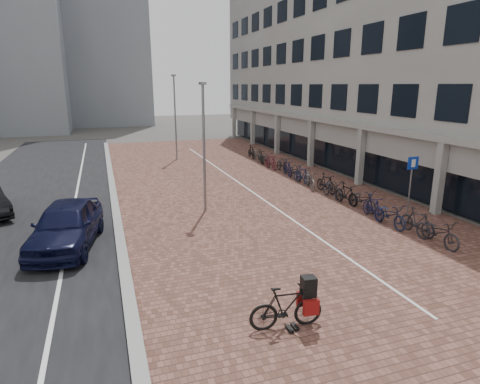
# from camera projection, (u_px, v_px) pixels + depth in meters

# --- Properties ---
(ground) EXTENTS (140.00, 140.00, 0.00)m
(ground) POSITION_uv_depth(u_px,v_px,m) (304.00, 281.00, 12.35)
(ground) COLOR #474442
(ground) RESTS_ON ground
(plaza_brick) EXTENTS (14.50, 42.00, 0.04)m
(plaza_brick) POSITION_uv_depth(u_px,v_px,m) (239.00, 186.00, 23.95)
(plaza_brick) COLOR brown
(plaza_brick) RESTS_ON ground
(street_asphalt) EXTENTS (8.00, 50.00, 0.03)m
(street_asphalt) POSITION_uv_depth(u_px,v_px,m) (33.00, 203.00, 20.53)
(street_asphalt) COLOR black
(street_asphalt) RESTS_ON ground
(curb) EXTENTS (0.35, 42.00, 0.14)m
(curb) POSITION_uv_depth(u_px,v_px,m) (113.00, 195.00, 21.73)
(curb) COLOR gray
(curb) RESTS_ON ground
(lane_line) EXTENTS (0.12, 44.00, 0.00)m
(lane_line) POSITION_uv_depth(u_px,v_px,m) (75.00, 199.00, 21.15)
(lane_line) COLOR white
(lane_line) RESTS_ON street_asphalt
(parking_line) EXTENTS (0.10, 30.00, 0.00)m
(parking_line) POSITION_uv_depth(u_px,v_px,m) (243.00, 185.00, 24.01)
(parking_line) COLOR white
(parking_line) RESTS_ON plaza_brick
(office_building) EXTENTS (8.40, 40.00, 15.00)m
(office_building) POSITION_uv_depth(u_px,v_px,m) (368.00, 46.00, 28.88)
(office_building) COLOR #969691
(office_building) RESTS_ON ground
(bg_towers) EXTENTS (33.00, 23.00, 32.00)m
(bg_towers) POSITION_uv_depth(u_px,v_px,m) (13.00, 15.00, 49.13)
(bg_towers) COLOR gray
(bg_towers) RESTS_ON ground
(car_navy) EXTENTS (2.86, 5.24, 1.69)m
(car_navy) POSITION_uv_depth(u_px,v_px,m) (66.00, 225.00, 14.76)
(car_navy) COLOR black
(car_navy) RESTS_ON ground
(hero_bike) EXTENTS (1.89, 0.71, 1.31)m
(hero_bike) POSITION_uv_depth(u_px,v_px,m) (286.00, 307.00, 9.83)
(hero_bike) COLOR black
(hero_bike) RESTS_ON ground
(shoes) EXTENTS (0.38, 0.32, 0.10)m
(shoes) POSITION_uv_depth(u_px,v_px,m) (293.00, 329.00, 9.84)
(shoes) COLOR black
(shoes) RESTS_ON ground
(parking_sign) EXTENTS (0.56, 0.09, 2.70)m
(parking_sign) POSITION_uv_depth(u_px,v_px,m) (411.00, 176.00, 18.15)
(parking_sign) COLOR slate
(parking_sign) RESTS_ON ground
(lamp_near) EXTENTS (0.12, 0.12, 5.82)m
(lamp_near) POSITION_uv_depth(u_px,v_px,m) (204.00, 150.00, 18.49)
(lamp_near) COLOR gray
(lamp_near) RESTS_ON ground
(lamp_far) EXTENTS (0.12, 0.12, 6.45)m
(lamp_far) POSITION_uv_depth(u_px,v_px,m) (175.00, 119.00, 31.59)
(lamp_far) COLOR slate
(lamp_far) RESTS_ON ground
(bike_row) EXTENTS (1.35, 21.44, 1.05)m
(bike_row) POSITION_uv_depth(u_px,v_px,m) (309.00, 177.00, 23.78)
(bike_row) COLOR black
(bike_row) RESTS_ON ground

